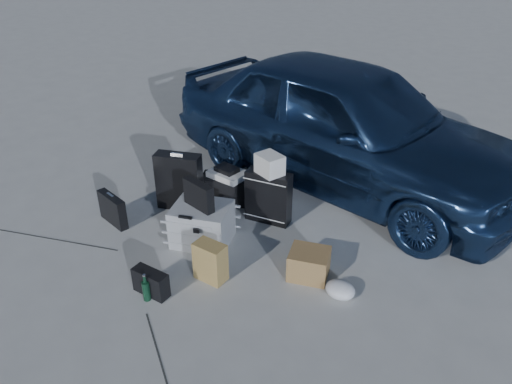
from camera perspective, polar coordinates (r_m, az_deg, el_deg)
ground at (r=5.09m, az=-8.55°, el=-7.77°), size 60.00×60.00×0.00m
car at (r=6.25m, az=10.05°, el=7.76°), size 4.82×2.56×1.56m
pelican_case at (r=5.22m, az=-6.17°, el=-3.67°), size 0.70×0.63×0.42m
laptop_bag at (r=5.04m, az=-6.57°, el=-0.35°), size 0.39×0.17×0.28m
briefcase at (r=5.74m, az=-16.07°, el=-1.93°), size 0.45×0.19×0.34m
suitcase_left at (r=5.79m, az=-8.76°, el=1.20°), size 0.55×0.35×0.68m
suitcase_right at (r=5.50m, az=1.42°, el=-0.57°), size 0.52×0.25×0.60m
white_carton at (r=5.29m, az=1.58°, el=3.18°), size 0.33×0.30×0.22m
duffel_bag at (r=5.93m, az=-3.06°, el=0.32°), size 0.71×0.51×0.33m
flat_box_white at (r=5.84m, az=-3.21°, el=2.06°), size 0.44×0.34×0.07m
flat_box_black at (r=5.81m, az=-3.36°, el=2.62°), size 0.28×0.21×0.05m
kraft_bag at (r=4.72m, az=-5.24°, el=-7.94°), size 0.30×0.18×0.39m
cardboard_box at (r=4.80m, az=6.07°, el=-8.17°), size 0.44×0.41×0.28m
plastic_bag at (r=4.65m, az=9.60°, el=-10.95°), size 0.28×0.24×0.15m
messenger_bag at (r=4.69m, az=-11.92°, el=-10.08°), size 0.35×0.13×0.24m
green_bottle at (r=4.62m, az=-12.48°, el=-10.65°), size 0.07×0.07×0.27m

